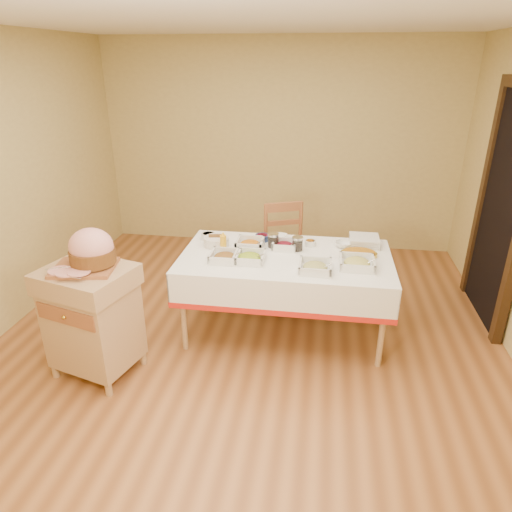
{
  "coord_description": "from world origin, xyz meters",
  "views": [
    {
      "loc": [
        0.59,
        -3.33,
        2.33
      ],
      "look_at": [
        0.05,
        0.2,
        0.78
      ],
      "focal_mm": 32.0,
      "sensor_mm": 36.0,
      "label": 1
    }
  ],
  "objects_px": {
    "dining_chair": "(287,251)",
    "ham_on_board": "(91,252)",
    "preserve_jar_left": "(273,241)",
    "brass_platter": "(359,253)",
    "butcher_cart": "(92,315)",
    "preserve_jar_right": "(297,244)",
    "dining_table": "(285,272)",
    "plate_stack": "(364,241)",
    "bread_basket": "(216,241)",
    "mustard_bottle": "(223,242)"
  },
  "relations": [
    {
      "from": "dining_chair",
      "to": "ham_on_board",
      "type": "relative_size",
      "value": 2.12
    },
    {
      "from": "preserve_jar_left",
      "to": "ham_on_board",
      "type": "bearing_deg",
      "value": -142.35
    },
    {
      "from": "brass_platter",
      "to": "butcher_cart",
      "type": "bearing_deg",
      "value": -155.95
    },
    {
      "from": "preserve_jar_left",
      "to": "preserve_jar_right",
      "type": "relative_size",
      "value": 1.03
    },
    {
      "from": "preserve_jar_left",
      "to": "brass_platter",
      "type": "distance_m",
      "value": 0.76
    },
    {
      "from": "preserve_jar_left",
      "to": "brass_platter",
      "type": "relative_size",
      "value": 0.42
    },
    {
      "from": "dining_table",
      "to": "plate_stack",
      "type": "bearing_deg",
      "value": 27.07
    },
    {
      "from": "preserve_jar_left",
      "to": "butcher_cart",
      "type": "bearing_deg",
      "value": -142.34
    },
    {
      "from": "dining_table",
      "to": "bread_basket",
      "type": "xyz_separation_m",
      "value": [
        -0.65,
        0.13,
        0.2
      ]
    },
    {
      "from": "butcher_cart",
      "to": "ham_on_board",
      "type": "bearing_deg",
      "value": 38.03
    },
    {
      "from": "bread_basket",
      "to": "ham_on_board",
      "type": "bearing_deg",
      "value": -128.46
    },
    {
      "from": "preserve_jar_right",
      "to": "brass_platter",
      "type": "bearing_deg",
      "value": -3.68
    },
    {
      "from": "dining_table",
      "to": "plate_stack",
      "type": "xyz_separation_m",
      "value": [
        0.69,
        0.35,
        0.2
      ]
    },
    {
      "from": "butcher_cart",
      "to": "brass_platter",
      "type": "bearing_deg",
      "value": 24.05
    },
    {
      "from": "bread_basket",
      "to": "dining_chair",
      "type": "bearing_deg",
      "value": 43.48
    },
    {
      "from": "ham_on_board",
      "to": "plate_stack",
      "type": "height_order",
      "value": "ham_on_board"
    },
    {
      "from": "dining_chair",
      "to": "preserve_jar_right",
      "type": "relative_size",
      "value": 7.79
    },
    {
      "from": "dining_chair",
      "to": "brass_platter",
      "type": "height_order",
      "value": "dining_chair"
    },
    {
      "from": "ham_on_board",
      "to": "preserve_jar_left",
      "type": "xyz_separation_m",
      "value": [
        1.24,
        0.95,
        -0.22
      ]
    },
    {
      "from": "mustard_bottle",
      "to": "plate_stack",
      "type": "height_order",
      "value": "mustard_bottle"
    },
    {
      "from": "butcher_cart",
      "to": "preserve_jar_left",
      "type": "xyz_separation_m",
      "value": [
        1.28,
        0.99,
        0.31
      ]
    },
    {
      "from": "bread_basket",
      "to": "dining_table",
      "type": "bearing_deg",
      "value": -11.33
    },
    {
      "from": "dining_table",
      "to": "plate_stack",
      "type": "height_order",
      "value": "plate_stack"
    },
    {
      "from": "dining_chair",
      "to": "ham_on_board",
      "type": "bearing_deg",
      "value": -131.82
    },
    {
      "from": "plate_stack",
      "to": "butcher_cart",
      "type": "bearing_deg",
      "value": -150.97
    },
    {
      "from": "preserve_jar_right",
      "to": "plate_stack",
      "type": "bearing_deg",
      "value": 20.28
    },
    {
      "from": "brass_platter",
      "to": "dining_table",
      "type": "bearing_deg",
      "value": -171.31
    },
    {
      "from": "bread_basket",
      "to": "brass_platter",
      "type": "height_order",
      "value": "bread_basket"
    },
    {
      "from": "preserve_jar_right",
      "to": "plate_stack",
      "type": "xyz_separation_m",
      "value": [
        0.6,
        0.22,
        -0.02
      ]
    },
    {
      "from": "preserve_jar_left",
      "to": "bread_basket",
      "type": "height_order",
      "value": "preserve_jar_left"
    },
    {
      "from": "butcher_cart",
      "to": "bread_basket",
      "type": "bearing_deg",
      "value": 50.88
    },
    {
      "from": "dining_table",
      "to": "dining_chair",
      "type": "relative_size",
      "value": 1.85
    },
    {
      "from": "dining_table",
      "to": "ham_on_board",
      "type": "distance_m",
      "value": 1.63
    },
    {
      "from": "preserve_jar_left",
      "to": "brass_platter",
      "type": "height_order",
      "value": "preserve_jar_left"
    },
    {
      "from": "preserve_jar_right",
      "to": "mustard_bottle",
      "type": "bearing_deg",
      "value": -171.41
    },
    {
      "from": "bread_basket",
      "to": "butcher_cart",
      "type": "bearing_deg",
      "value": -129.12
    },
    {
      "from": "butcher_cart",
      "to": "ham_on_board",
      "type": "distance_m",
      "value": 0.52
    },
    {
      "from": "butcher_cart",
      "to": "bread_basket",
      "type": "distance_m",
      "value": 1.25
    },
    {
      "from": "preserve_jar_left",
      "to": "preserve_jar_right",
      "type": "distance_m",
      "value": 0.23
    },
    {
      "from": "bread_basket",
      "to": "plate_stack",
      "type": "relative_size",
      "value": 0.87
    },
    {
      "from": "preserve_jar_left",
      "to": "bread_basket",
      "type": "distance_m",
      "value": 0.52
    },
    {
      "from": "preserve_jar_left",
      "to": "bread_basket",
      "type": "relative_size",
      "value": 0.57
    },
    {
      "from": "mustard_bottle",
      "to": "dining_chair",
      "type": "bearing_deg",
      "value": 52.36
    },
    {
      "from": "ham_on_board",
      "to": "brass_platter",
      "type": "bearing_deg",
      "value": 23.67
    },
    {
      "from": "dining_chair",
      "to": "bread_basket",
      "type": "height_order",
      "value": "dining_chair"
    },
    {
      "from": "dining_chair",
      "to": "preserve_jar_left",
      "type": "relative_size",
      "value": 7.56
    },
    {
      "from": "butcher_cart",
      "to": "brass_platter",
      "type": "height_order",
      "value": "butcher_cart"
    },
    {
      "from": "dining_chair",
      "to": "plate_stack",
      "type": "xyz_separation_m",
      "value": [
        0.73,
        -0.35,
        0.29
      ]
    },
    {
      "from": "dining_table",
      "to": "mustard_bottle",
      "type": "distance_m",
      "value": 0.61
    },
    {
      "from": "butcher_cart",
      "to": "preserve_jar_right",
      "type": "height_order",
      "value": "butcher_cart"
    }
  ]
}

